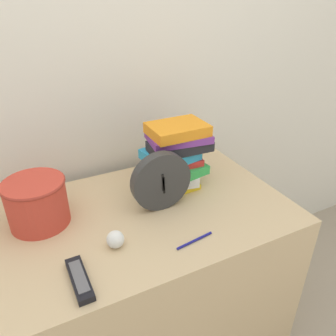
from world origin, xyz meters
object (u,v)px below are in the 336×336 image
object	(u,v)px
pen	(195,240)
crumpled_paper_ball	(115,239)
desk_clock	(161,182)
tv_remote	(80,279)
book_stack	(175,156)
basket	(37,201)

from	to	relation	value
pen	crumpled_paper_ball	bearing A→B (deg)	158.37
crumpled_paper_ball	pen	world-z (taller)	crumpled_paper_ball
desk_clock	crumpled_paper_ball	distance (m)	0.26
desk_clock	pen	bearing A→B (deg)	-86.61
tv_remote	book_stack	bearing A→B (deg)	35.42
pen	tv_remote	bearing A→B (deg)	179.96
desk_clock	pen	size ratio (longest dim) A/B	1.61
book_stack	basket	bearing A→B (deg)	-178.74
basket	book_stack	bearing A→B (deg)	1.26
book_stack	crumpled_paper_ball	bearing A→B (deg)	-144.09
tv_remote	crumpled_paper_ball	xyz separation A→B (m)	(0.13, 0.09, 0.02)
book_stack	tv_remote	size ratio (longest dim) A/B	1.61
desk_clock	book_stack	distance (m)	0.17
basket	crumpled_paper_ball	xyz separation A→B (m)	(0.19, -0.23, -0.06)
book_stack	crumpled_paper_ball	xyz separation A→B (m)	(-0.33, -0.24, -0.11)
book_stack	basket	world-z (taller)	book_stack
desk_clock	tv_remote	xyz separation A→B (m)	(-0.35, -0.22, -0.10)
desk_clock	book_stack	xyz separation A→B (m)	(0.12, 0.12, 0.02)
basket	crumpled_paper_ball	size ratio (longest dim) A/B	3.69
basket	crumpled_paper_ball	bearing A→B (deg)	-50.39
tv_remote	pen	distance (m)	0.36
crumpled_paper_ball	pen	size ratio (longest dim) A/B	0.41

